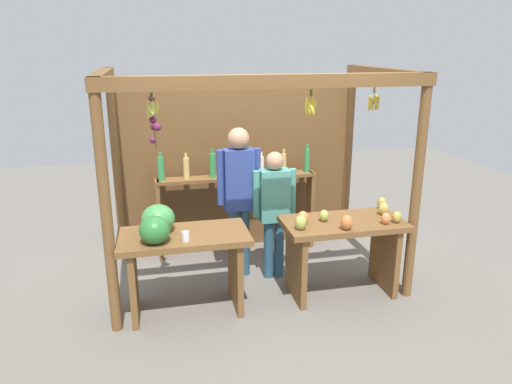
{
  "coord_description": "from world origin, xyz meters",
  "views": [
    {
      "loc": [
        -1.07,
        -4.94,
        2.53
      ],
      "look_at": [
        0.0,
        -0.17,
        1.03
      ],
      "focal_mm": 33.74,
      "sensor_mm": 36.0,
      "label": 1
    }
  ],
  "objects": [
    {
      "name": "vendor_man",
      "position": [
        -0.15,
        -0.01,
        1.03
      ],
      "size": [
        0.48,
        0.23,
        1.7
      ],
      "rotation": [
        0.0,
        0.0,
        -0.0
      ],
      "color": "#305165",
      "rests_on": "ground"
    },
    {
      "name": "ground_plane",
      "position": [
        0.0,
        0.0,
        0.0
      ],
      "size": [
        12.0,
        12.0,
        0.0
      ],
      "primitive_type": "plane",
      "color": "slate",
      "rests_on": "ground"
    },
    {
      "name": "market_stall",
      "position": [
        -0.0,
        0.39,
        1.33
      ],
      "size": [
        3.07,
        1.81,
        2.29
      ],
      "color": "brown",
      "rests_on": "ground"
    },
    {
      "name": "vendor_woman",
      "position": [
        0.21,
        -0.13,
        0.86
      ],
      "size": [
        0.48,
        0.2,
        1.45
      ],
      "rotation": [
        0.0,
        0.0,
        -0.15
      ],
      "color": "#2B5672",
      "rests_on": "ground"
    },
    {
      "name": "bottle_shelf_unit",
      "position": [
        -0.08,
        0.64,
        0.81
      ],
      "size": [
        1.97,
        0.22,
        1.35
      ],
      "color": "brown",
      "rests_on": "ground"
    },
    {
      "name": "fruit_counter_left",
      "position": [
        -0.89,
        -0.64,
        0.69
      ],
      "size": [
        1.24,
        0.69,
        1.08
      ],
      "color": "brown",
      "rests_on": "ground"
    },
    {
      "name": "fruit_counter_right",
      "position": [
        0.81,
        -0.64,
        0.6
      ],
      "size": [
        1.24,
        0.64,
        0.96
      ],
      "color": "brown",
      "rests_on": "ground"
    }
  ]
}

